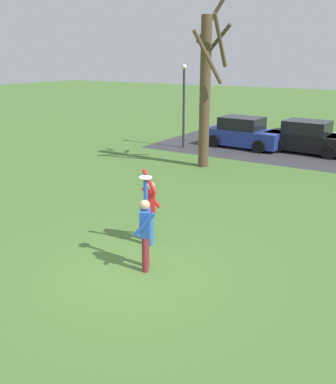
# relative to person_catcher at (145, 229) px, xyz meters

# --- Properties ---
(ground_plane) EXTENTS (120.00, 120.00, 0.00)m
(ground_plane) POSITION_rel_person_catcher_xyz_m (-0.15, -0.15, -0.98)
(ground_plane) COLOR #4C7533
(person_catcher) EXTENTS (0.52, 0.59, 2.08)m
(person_catcher) POSITION_rel_person_catcher_xyz_m (0.00, 0.00, 0.00)
(person_catcher) COLOR maroon
(person_catcher) RESTS_ON ground_plane
(person_defender) EXTENTS (0.61, 0.66, 2.04)m
(person_defender) POSITION_rel_person_catcher_xyz_m (-0.68, 1.21, -0.00)
(person_defender) COLOR #3366B7
(person_defender) RESTS_ON ground_plane
(frisbee_disc) EXTENTS (0.28, 0.28, 0.02)m
(frisbee_disc) POSITION_rel_person_catcher_xyz_m (-0.11, 0.20, 1.11)
(frisbee_disc) COLOR white
(frisbee_disc) RESTS_ON person_catcher
(parked_car_blue) EXTENTS (4.20, 2.22, 1.59)m
(parked_car_blue) POSITION_rel_person_catcher_xyz_m (-3.42, 13.93, -0.25)
(parked_car_blue) COLOR #233893
(parked_car_blue) RESTS_ON ground_plane
(parked_car_black) EXTENTS (4.20, 2.22, 1.59)m
(parked_car_black) POSITION_rel_person_catcher_xyz_m (-0.14, 14.40, -0.25)
(parked_car_black) COLOR black
(parked_car_black) RESTS_ON ground_plane
(parking_strip) EXTENTS (15.37, 6.40, 0.01)m
(parking_strip) POSITION_rel_person_catcher_xyz_m (-0.30, 14.15, -0.98)
(parking_strip) COLOR #38383D
(parking_strip) RESTS_ON ground_plane
(bare_tree_tall) EXTENTS (1.66, 1.84, 6.89)m
(bare_tree_tall) POSITION_rel_person_catcher_xyz_m (-3.25, 9.14, 2.42)
(bare_tree_tall) COLOR brown
(bare_tree_tall) RESTS_ON ground_plane
(lamppost_by_lot) EXTENTS (0.28, 0.28, 4.26)m
(lamppost_by_lot) POSITION_rel_person_catcher_xyz_m (-6.05, 12.15, 1.60)
(lamppost_by_lot) COLOR #2D2D33
(lamppost_by_lot) RESTS_ON ground_plane
(field_cone_orange) EXTENTS (0.26, 0.26, 0.32)m
(field_cone_orange) POSITION_rel_person_catcher_xyz_m (-1.39, 2.16, -0.82)
(field_cone_orange) COLOR orange
(field_cone_orange) RESTS_ON ground_plane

